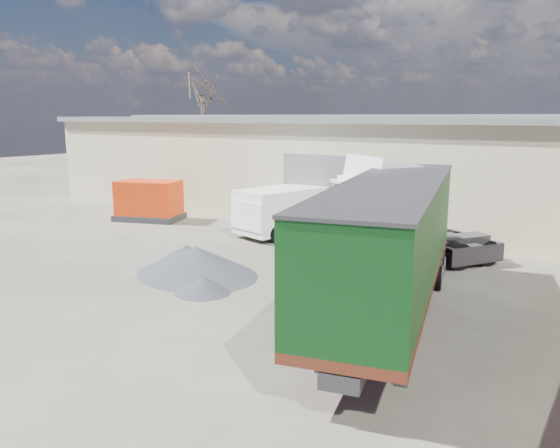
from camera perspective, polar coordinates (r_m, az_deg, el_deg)
The scene contains 8 objects.
ground at distance 16.71m, azimuth -7.01°, elevation -7.49°, with size 120.00×120.00×0.00m, color black.
warehouse at distance 32.50m, azimuth 3.37°, elevation 6.47°, with size 30.60×12.60×5.42m.
bare_tree at distance 42.82m, azimuth -8.11°, elevation 14.55°, with size 4.00×4.00×9.60m.
tractor_unit at distance 19.45m, azimuth 11.88°, elevation 0.21°, with size 5.12×6.21×4.05m.
box_trailer at distance 14.52m, azimuth 11.55°, elevation -1.25°, with size 4.99×11.38×3.70m.
panel_van at distance 24.95m, azimuth 0.75°, elevation 1.45°, with size 3.36×5.61×2.14m.
orange_skip at distance 29.19m, azimuth -13.51°, elevation 2.15°, with size 3.79×3.01×2.06m.
gravel_heap at distance 18.97m, azimuth -8.82°, elevation -3.82°, with size 5.68×5.66×0.99m.
Camera 1 is at (10.42, -11.92, 5.33)m, focal length 35.00 mm.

